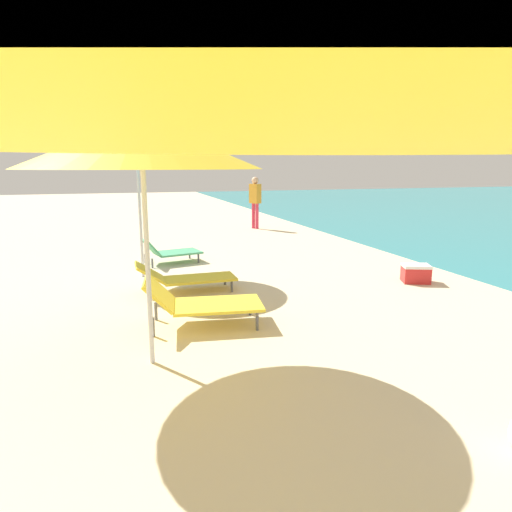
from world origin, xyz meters
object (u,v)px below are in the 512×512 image
lounger_farthest_inland (185,277)px  person_walking_near (255,197)px  lounger_third_shoreside (201,302)px  lounger_farthest_shoreside (170,251)px  cooler_box (416,273)px  umbrella_third (142,144)px  umbrella_farthest (137,148)px

lounger_farthest_inland → person_walking_near: person_walking_near is taller
lounger_third_shoreside → lounger_farthest_inland: 1.62m
lounger_farthest_shoreside → cooler_box: (3.99, -2.91, -0.10)m
lounger_third_shoreside → lounger_farthest_shoreside: (0.06, 3.92, -0.06)m
lounger_third_shoreside → person_walking_near: size_ratio=0.93×
umbrella_third → person_walking_near: umbrella_third is taller
lounger_farthest_shoreside → person_walking_near: person_walking_near is taller
umbrella_third → lounger_farthest_inland: umbrella_third is taller
umbrella_farthest → person_walking_near: 6.99m
lounger_farthest_shoreside → lounger_farthest_inland: size_ratio=0.81×
lounger_third_shoreside → umbrella_farthest: bearing=109.2°
lounger_farthest_shoreside → lounger_third_shoreside: bearing=-103.0°
lounger_farthest_inland → cooler_box: lounger_farthest_inland is taller
umbrella_third → lounger_third_shoreside: bearing=53.7°
lounger_third_shoreside → cooler_box: size_ratio=2.78×
umbrella_farthest → lounger_farthest_inland: 2.52m
umbrella_farthest → lounger_farthest_inland: size_ratio=1.65×
lounger_third_shoreside → cooler_box: lounger_third_shoreside is taller
umbrella_farthest → cooler_box: bearing=-22.1°
lounger_third_shoreside → umbrella_farthest: umbrella_farthest is taller
lounger_farthest_inland → umbrella_third: bearing=-106.2°
lounger_third_shoreside → lounger_farthest_inland: lounger_third_shoreside is taller
lounger_third_shoreside → cooler_box: (4.05, 1.00, -0.15)m
umbrella_farthest → lounger_farthest_shoreside: bearing=59.0°
umbrella_farthest → lounger_farthest_shoreside: size_ratio=2.04×
person_walking_near → cooler_box: size_ratio=2.99×
lounger_farthest_shoreside → lounger_farthest_inland: bearing=-102.6°
lounger_third_shoreside → lounger_farthest_inland: (0.04, 1.61, -0.06)m
lounger_farthest_inland → lounger_farthest_shoreside: bearing=89.3°
umbrella_third → lounger_farthest_shoreside: (0.75, 4.86, -1.98)m
person_walking_near → lounger_third_shoreside: bearing=-139.5°
lounger_farthest_inland → person_walking_near: (3.35, 6.87, 0.78)m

